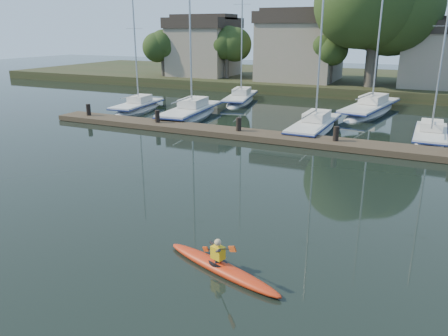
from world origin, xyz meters
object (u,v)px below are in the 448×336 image
at_px(sailboat_0, 138,112).
at_px(sailboat_2, 314,133).
at_px(kayak, 221,266).
at_px(sailboat_3, 429,142).
at_px(sailboat_5, 240,103).
at_px(sailboat_1, 191,119).
at_px(dock, 285,138).
at_px(sailboat_6, 370,115).

relative_size(sailboat_0, sailboat_2, 0.78).
xyz_separation_m(kayak, sailboat_3, (4.99, 19.06, -0.33)).
bearing_deg(kayak, sailboat_5, 130.15).
relative_size(sailboat_1, sailboat_5, 1.05).
xyz_separation_m(kayak, sailboat_0, (-17.27, 19.99, -0.34)).
bearing_deg(sailboat_5, sailboat_1, -105.47).
bearing_deg(sailboat_2, sailboat_5, 136.46).
xyz_separation_m(sailboat_1, sailboat_3, (16.84, -0.30, 0.04)).
xyz_separation_m(sailboat_0, sailboat_2, (15.24, -1.40, 0.00)).
relative_size(dock, sailboat_3, 2.96).
distance_m(dock, sailboat_2, 3.86).
bearing_deg(sailboat_6, sailboat_1, -137.87).
distance_m(sailboat_2, sailboat_6, 8.85).
distance_m(dock, sailboat_0, 15.29).
xyz_separation_m(dock, sailboat_6, (3.31, 12.25, -0.41)).
distance_m(dock, sailboat_3, 8.94).
relative_size(dock, sailboat_1, 2.21).
bearing_deg(sailboat_3, sailboat_5, 152.27).
bearing_deg(dock, sailboat_5, 123.03).
relative_size(sailboat_0, sailboat_5, 0.77).
relative_size(sailboat_0, sailboat_1, 0.74).
height_order(sailboat_0, sailboat_1, sailboat_1).
distance_m(sailboat_1, sailboat_5, 8.38).
bearing_deg(sailboat_3, sailboat_6, 119.89).
xyz_separation_m(sailboat_0, sailboat_3, (22.26, -0.93, 0.01)).
bearing_deg(sailboat_3, kayak, -104.35).
bearing_deg(dock, sailboat_6, 74.88).
bearing_deg(sailboat_0, sailboat_3, -8.13).
bearing_deg(sailboat_2, sailboat_0, 175.93).
relative_size(kayak, sailboat_3, 0.36).
distance_m(kayak, sailboat_0, 26.42).
relative_size(sailboat_0, sailboat_3, 0.99).
xyz_separation_m(sailboat_5, sailboat_6, (11.68, -0.61, -0.02)).
distance_m(kayak, sailboat_5, 29.91).
height_order(dock, sailboat_6, sailboat_6).
bearing_deg(sailboat_1, sailboat_6, 26.63).
bearing_deg(sailboat_2, sailboat_1, 176.73).
distance_m(kayak, dock, 15.12).
relative_size(sailboat_5, sailboat_6, 0.83).
distance_m(sailboat_3, sailboat_5, 18.40).
bearing_deg(sailboat_1, kayak, -64.12).
relative_size(sailboat_1, sailboat_2, 1.06).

